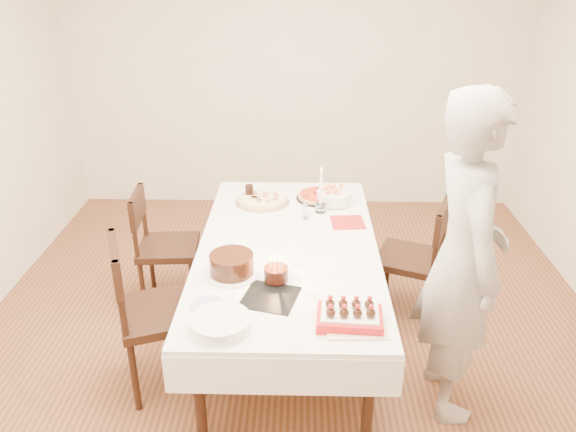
{
  "coord_description": "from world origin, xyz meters",
  "views": [
    {
      "loc": [
        0.06,
        -3.07,
        2.46
      ],
      "look_at": [
        -0.02,
        0.1,
        0.96
      ],
      "focal_mm": 35.0,
      "sensor_mm": 36.0,
      "label": 1
    }
  ],
  "objects_px": {
    "chair_right_savory": "(409,259)",
    "pizza_white": "(262,200)",
    "birthday_cake": "(276,269)",
    "layer_cake": "(232,264)",
    "dining_table": "(288,294)",
    "pizza_pepperoni": "(318,196)",
    "chair_left_dessert": "(161,312)",
    "pasta_bowl": "(334,197)",
    "strawberry_box": "(350,317)",
    "cola_glass": "(249,192)",
    "person": "(463,260)",
    "chair_left_savory": "(168,247)",
    "taper_candle": "(321,190)"
  },
  "relations": [
    {
      "from": "chair_right_savory",
      "to": "pizza_white",
      "type": "bearing_deg",
      "value": -174.18
    },
    {
      "from": "birthday_cake",
      "to": "layer_cake",
      "type": "bearing_deg",
      "value": 164.47
    },
    {
      "from": "dining_table",
      "to": "pizza_pepperoni",
      "type": "relative_size",
      "value": 6.44
    },
    {
      "from": "chair_left_dessert",
      "to": "dining_table",
      "type": "bearing_deg",
      "value": -171.19
    },
    {
      "from": "chair_left_dessert",
      "to": "pasta_bowl",
      "type": "xyz_separation_m",
      "value": [
        1.08,
        1.08,
        0.29
      ]
    },
    {
      "from": "pizza_white",
      "to": "strawberry_box",
      "type": "bearing_deg",
      "value": -70.1
    },
    {
      "from": "pasta_bowl",
      "to": "cola_glass",
      "type": "distance_m",
      "value": 0.64
    },
    {
      "from": "chair_right_savory",
      "to": "cola_glass",
      "type": "bearing_deg",
      "value": -175.85
    },
    {
      "from": "chair_right_savory",
      "to": "pizza_white",
      "type": "relative_size",
      "value": 2.26
    },
    {
      "from": "chair_right_savory",
      "to": "pizza_pepperoni",
      "type": "relative_size",
      "value": 2.78
    },
    {
      "from": "pizza_pepperoni",
      "to": "birthday_cake",
      "type": "relative_size",
      "value": 2.33
    },
    {
      "from": "dining_table",
      "to": "cola_glass",
      "type": "height_order",
      "value": "cola_glass"
    },
    {
      "from": "person",
      "to": "pizza_white",
      "type": "xyz_separation_m",
      "value": [
        -1.16,
        1.17,
        -0.17
      ]
    },
    {
      "from": "dining_table",
      "to": "birthday_cake",
      "type": "distance_m",
      "value": 0.64
    },
    {
      "from": "birthday_cake",
      "to": "strawberry_box",
      "type": "distance_m",
      "value": 0.55
    },
    {
      "from": "dining_table",
      "to": "chair_right_savory",
      "type": "xyz_separation_m",
      "value": [
        0.86,
        0.35,
        0.09
      ]
    },
    {
      "from": "pizza_white",
      "to": "birthday_cake",
      "type": "bearing_deg",
      "value": -82.19
    },
    {
      "from": "chair_right_savory",
      "to": "cola_glass",
      "type": "distance_m",
      "value": 1.27
    },
    {
      "from": "strawberry_box",
      "to": "person",
      "type": "bearing_deg",
      "value": 26.6
    },
    {
      "from": "chair_right_savory",
      "to": "strawberry_box",
      "type": "height_order",
      "value": "chair_right_savory"
    },
    {
      "from": "layer_cake",
      "to": "strawberry_box",
      "type": "relative_size",
      "value": 0.99
    },
    {
      "from": "chair_left_savory",
      "to": "cola_glass",
      "type": "distance_m",
      "value": 0.73
    },
    {
      "from": "layer_cake",
      "to": "dining_table",
      "type": "bearing_deg",
      "value": 48.96
    },
    {
      "from": "cola_glass",
      "to": "birthday_cake",
      "type": "relative_size",
      "value": 0.8
    },
    {
      "from": "pizza_white",
      "to": "pizza_pepperoni",
      "type": "height_order",
      "value": "same"
    },
    {
      "from": "chair_left_dessert",
      "to": "birthday_cake",
      "type": "height_order",
      "value": "chair_left_dessert"
    },
    {
      "from": "pizza_pepperoni",
      "to": "dining_table",
      "type": "bearing_deg",
      "value": -105.73
    },
    {
      "from": "pasta_bowl",
      "to": "birthday_cake",
      "type": "xyz_separation_m",
      "value": [
        -0.39,
        -1.11,
        0.03
      ]
    },
    {
      "from": "taper_candle",
      "to": "person",
      "type": "bearing_deg",
      "value": -54.27
    },
    {
      "from": "chair_left_dessert",
      "to": "taper_candle",
      "type": "bearing_deg",
      "value": -156.56
    },
    {
      "from": "birthday_cake",
      "to": "strawberry_box",
      "type": "relative_size",
      "value": 0.43
    },
    {
      "from": "person",
      "to": "dining_table",
      "type": "bearing_deg",
      "value": 58.54
    },
    {
      "from": "strawberry_box",
      "to": "chair_left_savory",
      "type": "bearing_deg",
      "value": 133.17
    },
    {
      "from": "pizza_white",
      "to": "taper_candle",
      "type": "bearing_deg",
      "value": -19.32
    },
    {
      "from": "pasta_bowl",
      "to": "strawberry_box",
      "type": "height_order",
      "value": "pasta_bowl"
    },
    {
      "from": "pizza_white",
      "to": "dining_table",
      "type": "bearing_deg",
      "value": -72.5
    },
    {
      "from": "taper_candle",
      "to": "strawberry_box",
      "type": "height_order",
      "value": "taper_candle"
    },
    {
      "from": "pizza_white",
      "to": "pizza_pepperoni",
      "type": "relative_size",
      "value": 1.23
    },
    {
      "from": "chair_left_dessert",
      "to": "birthday_cake",
      "type": "xyz_separation_m",
      "value": [
        0.69,
        -0.03,
        0.33
      ]
    },
    {
      "from": "taper_candle",
      "to": "cola_glass",
      "type": "height_order",
      "value": "taper_candle"
    },
    {
      "from": "person",
      "to": "strawberry_box",
      "type": "relative_size",
      "value": 5.74
    },
    {
      "from": "pasta_bowl",
      "to": "taper_candle",
      "type": "height_order",
      "value": "taper_candle"
    },
    {
      "from": "taper_candle",
      "to": "dining_table",
      "type": "bearing_deg",
      "value": -113.65
    },
    {
      "from": "taper_candle",
      "to": "layer_cake",
      "type": "distance_m",
      "value": 1.03
    },
    {
      "from": "taper_candle",
      "to": "birthday_cake",
      "type": "height_order",
      "value": "taper_candle"
    },
    {
      "from": "cola_glass",
      "to": "layer_cake",
      "type": "distance_m",
      "value": 1.09
    },
    {
      "from": "chair_left_dessert",
      "to": "pizza_pepperoni",
      "type": "relative_size",
      "value": 3.05
    },
    {
      "from": "chair_right_savory",
      "to": "layer_cake",
      "type": "bearing_deg",
      "value": -126.77
    },
    {
      "from": "chair_right_savory",
      "to": "person",
      "type": "xyz_separation_m",
      "value": [
        0.1,
        -0.86,
        0.48
      ]
    },
    {
      "from": "chair_left_savory",
      "to": "pasta_bowl",
      "type": "xyz_separation_m",
      "value": [
        1.23,
        0.18,
        0.34
      ]
    }
  ]
}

